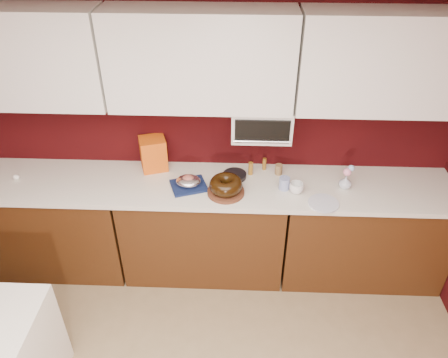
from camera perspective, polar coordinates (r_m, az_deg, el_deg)
ceiling at (r=0.99m, az=-14.97°, el=9.73°), size 4.00×4.50×0.02m
wall_back at (r=3.53m, az=-2.59°, el=6.94°), size 4.00×0.02×2.50m
base_cabinet_left at (r=4.07m, az=-21.77°, el=-5.51°), size 1.31×0.58×0.86m
base_cabinet_center at (r=3.75m, az=-2.64°, el=-6.48°), size 1.31×0.58×0.86m
base_cabinet_right at (r=3.88m, az=17.53°, el=-6.73°), size 1.31×0.58×0.86m
countertop at (r=3.47m, az=-2.84°, el=-0.89°), size 4.00×0.62×0.04m
upper_cabinet_left at (r=3.52m, az=-25.99°, el=14.08°), size 1.31×0.33×0.70m
upper_cabinet_center at (r=3.14m, az=-3.13°, el=15.23°), size 1.31×0.33×0.70m
upper_cabinet_right at (r=3.30m, az=21.37°, el=13.92°), size 1.31×0.33×0.70m
toaster_oven at (r=3.34m, az=4.93°, el=7.50°), size 0.45×0.30×0.25m
toaster_oven_door at (r=3.20m, az=5.02°, el=6.19°), size 0.40×0.02×0.18m
toaster_oven_handle at (r=3.22m, az=4.96°, el=4.89°), size 0.42×0.02×0.02m
cake_base at (r=3.34m, az=0.24°, el=-1.70°), size 0.33×0.33×0.03m
bundt_cake at (r=3.30m, az=0.24°, el=-0.77°), size 0.33×0.33×0.10m
navy_towel at (r=3.42m, az=-4.64°, el=-0.88°), size 0.32×0.30×0.02m
foil_ham_nest at (r=3.40m, az=-4.67°, el=-0.27°), size 0.24×0.22×0.07m
roasted_ham at (r=3.38m, az=-4.69°, el=0.08°), size 0.11×0.10×0.06m
pandoro_box at (r=3.61m, az=-9.20°, el=3.28°), size 0.25×0.24×0.28m
dark_pan at (r=3.52m, az=1.40°, el=0.48°), size 0.21×0.21×0.03m
coffee_mug at (r=3.37m, az=9.44°, el=-1.03°), size 0.11×0.11×0.10m
blue_jar at (r=3.40m, az=7.88°, el=-0.56°), size 0.09×0.09×0.10m
flower_vase at (r=3.50m, az=15.58°, el=-0.32°), size 0.09×0.09×0.12m
flower_pink at (r=3.45m, az=15.81°, el=0.89°), size 0.06×0.06×0.06m
flower_blue at (r=3.47m, az=16.29°, el=1.37°), size 0.05×0.05×0.05m
china_plate at (r=3.32m, az=12.87°, el=-3.11°), size 0.29×0.29×0.01m
amber_bottle at (r=3.54m, az=3.50°, el=1.38°), size 0.04×0.04×0.11m
paper_cup at (r=3.57m, az=7.16°, el=1.25°), size 0.07×0.07×0.09m
egg_right at (r=3.87m, az=-25.53°, el=0.23°), size 0.07×0.06×0.04m
amber_bottle_tall at (r=3.61m, az=5.29°, el=1.97°), size 0.04×0.04×0.11m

